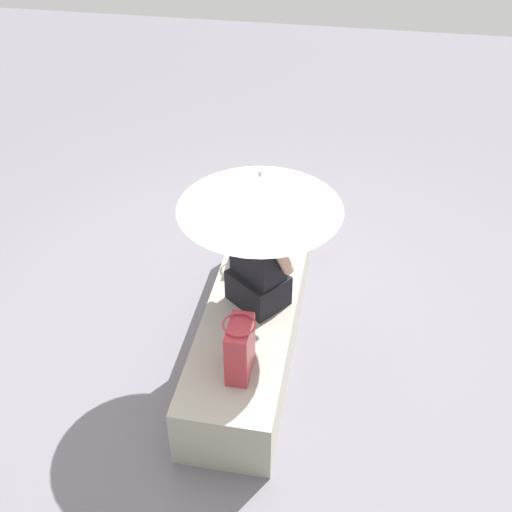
{
  "coord_description": "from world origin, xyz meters",
  "views": [
    {
      "loc": [
        -3.02,
        -0.57,
        3.13
      ],
      "look_at": [
        -0.02,
        -0.02,
        0.77
      ],
      "focal_mm": 43.67,
      "sensor_mm": 36.0,
      "label": 1
    }
  ],
  "objects": [
    {
      "name": "ground_plane",
      "position": [
        0.0,
        0.0,
        0.0
      ],
      "size": [
        14.0,
        14.0,
        0.0
      ],
      "primitive_type": "plane",
      "color": "slate"
    },
    {
      "name": "stone_bench",
      "position": [
        0.0,
        0.0,
        0.21
      ],
      "size": [
        2.08,
        0.57,
        0.42
      ],
      "primitive_type": "cube",
      "color": "#A8A093",
      "rests_on": "ground"
    },
    {
      "name": "person_seated",
      "position": [
        -0.04,
        -0.03,
        0.81
      ],
      "size": [
        0.44,
        0.49,
        0.9
      ],
      "color": "black",
      "rests_on": "stone_bench"
    },
    {
      "name": "parasol",
      "position": [
        -0.12,
        -0.06,
        1.3
      ],
      "size": [
        0.95,
        0.95,
        1.02
      ],
      "color": "#B7B7BC",
      "rests_on": "stone_bench"
    },
    {
      "name": "handbag_black",
      "position": [
        -0.65,
        -0.04,
        0.6
      ],
      "size": [
        0.25,
        0.19,
        0.38
      ],
      "color": "#B2333D",
      "rests_on": "stone_bench"
    },
    {
      "name": "tote_bag_canvas",
      "position": [
        0.48,
        0.03,
        0.57
      ],
      "size": [
        0.28,
        0.2,
        0.32
      ],
      "color": "silver",
      "rests_on": "stone_bench"
    }
  ]
}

